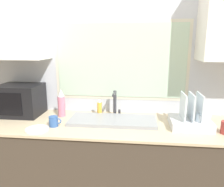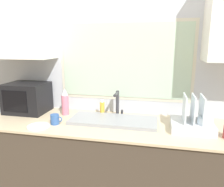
# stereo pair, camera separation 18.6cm
# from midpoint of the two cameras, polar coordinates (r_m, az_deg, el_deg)

# --- Properties ---
(countertop) EXTENTS (2.46, 0.70, 0.90)m
(countertop) POSITION_cam_midpoint_polar(r_m,az_deg,el_deg) (2.17, 4.06, -19.04)
(countertop) COLOR #42382D
(countertop) RESTS_ON ground_plane
(wall_back) EXTENTS (6.00, 0.38, 2.60)m
(wall_back) POSITION_cam_midpoint_polar(r_m,az_deg,el_deg) (2.16, 5.70, 8.55)
(wall_back) COLOR silver
(wall_back) RESTS_ON ground_plane
(sink_basin) EXTENTS (0.78, 0.32, 0.03)m
(sink_basin) POSITION_cam_midpoint_polar(r_m,az_deg,el_deg) (1.99, 3.07, -7.08)
(sink_basin) COLOR gray
(sink_basin) RESTS_ON countertop
(faucet) EXTENTS (0.08, 0.16, 0.25)m
(faucet) POSITION_cam_midpoint_polar(r_m,az_deg,el_deg) (2.12, 3.98, -2.19)
(faucet) COLOR #333338
(faucet) RESTS_ON countertop
(microwave) EXTENTS (0.41, 0.33, 0.30)m
(microwave) POSITION_cam_midpoint_polar(r_m,az_deg,el_deg) (2.38, -19.21, -1.05)
(microwave) COLOR black
(microwave) RESTS_ON countertop
(dish_rack) EXTENTS (0.33, 0.30, 0.29)m
(dish_rack) POSITION_cam_midpoint_polar(r_m,az_deg,el_deg) (1.95, 23.04, -6.97)
(dish_rack) COLOR silver
(dish_rack) RESTS_ON countertop
(spray_bottle) EXTENTS (0.07, 0.07, 0.27)m
(spray_bottle) POSITION_cam_midpoint_polar(r_m,az_deg,el_deg) (2.19, -9.81, -2.26)
(spray_bottle) COLOR #D8728C
(spray_bottle) RESTS_ON countertop
(soap_bottle) EXTENTS (0.05, 0.05, 0.16)m
(soap_bottle) POSITION_cam_midpoint_polar(r_m,az_deg,el_deg) (2.16, -0.11, -3.90)
(soap_bottle) COLOR gold
(soap_bottle) RESTS_ON countertop
(mug_near_sink) EXTENTS (0.11, 0.08, 0.09)m
(mug_near_sink) POSITION_cam_midpoint_polar(r_m,az_deg,el_deg) (1.97, -12.06, -6.65)
(mug_near_sink) COLOR #335999
(mug_near_sink) RESTS_ON countertop
(small_plate) EXTENTS (0.19, 0.19, 0.01)m
(small_plate) POSITION_cam_midpoint_polar(r_m,az_deg,el_deg) (1.96, -16.09, -8.27)
(small_plate) COLOR silver
(small_plate) RESTS_ON countertop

